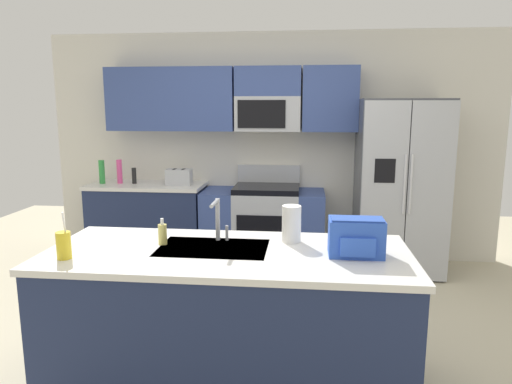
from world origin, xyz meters
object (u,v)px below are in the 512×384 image
(refrigerator, at_px, (400,187))
(bottle_pink, at_px, (119,172))
(range_oven, at_px, (263,225))
(paper_towel_roll, at_px, (291,224))
(sink_faucet, at_px, (218,216))
(soap_dispenser, at_px, (163,234))
(drink_cup_yellow, at_px, (64,245))
(backpack, at_px, (356,236))
(toaster, at_px, (179,177))
(bottle_green, at_px, (102,172))
(pepper_mill, at_px, (134,176))

(refrigerator, relative_size, bottle_pink, 6.78)
(range_oven, xyz_separation_m, paper_towel_roll, (0.38, -2.15, 0.58))
(sink_faucet, relative_size, soap_dispenser, 1.66)
(bottle_pink, xyz_separation_m, paper_towel_roll, (2.04, -2.15, -0.02))
(bottle_pink, xyz_separation_m, soap_dispenser, (1.22, -2.29, -0.07))
(drink_cup_yellow, height_order, backpack, drink_cup_yellow)
(range_oven, xyz_separation_m, sink_faucet, (-0.10, -2.19, 0.62))
(soap_dispenser, relative_size, backpack, 0.53)
(drink_cup_yellow, relative_size, backpack, 0.87)
(drink_cup_yellow, xyz_separation_m, soap_dispenser, (0.48, 0.34, -0.01))
(refrigerator, xyz_separation_m, drink_cup_yellow, (-2.39, -2.57, 0.06))
(backpack, bearing_deg, toaster, 126.18)
(toaster, distance_m, bottle_pink, 0.71)
(range_oven, height_order, refrigerator, refrigerator)
(bottle_pink, bearing_deg, bottle_green, -169.03)
(pepper_mill, height_order, sink_faucet, sink_faucet)
(toaster, xyz_separation_m, backpack, (1.72, -2.35, 0.03))
(range_oven, distance_m, bottle_green, 1.95)
(toaster, distance_m, pepper_mill, 0.54)
(pepper_mill, xyz_separation_m, bottle_green, (-0.36, -0.04, 0.04))
(pepper_mill, bearing_deg, bottle_pink, -179.19)
(range_oven, relative_size, sink_faucet, 4.82)
(toaster, height_order, sink_faucet, sink_faucet)
(bottle_green, bearing_deg, sink_faucet, -50.80)
(sink_faucet, xyz_separation_m, drink_cup_yellow, (-0.82, -0.44, -0.09))
(bottle_pink, bearing_deg, range_oven, 0.17)
(refrigerator, bearing_deg, pepper_mill, 178.65)
(refrigerator, relative_size, paper_towel_roll, 7.71)
(toaster, height_order, soap_dispenser, toaster)
(toaster, distance_m, backpack, 2.91)
(toaster, height_order, paper_towel_roll, paper_towel_roll)
(toaster, xyz_separation_m, pepper_mill, (-0.54, 0.05, -0.00))
(bottle_green, xyz_separation_m, drink_cup_yellow, (0.93, -2.60, -0.05))
(soap_dispenser, xyz_separation_m, paper_towel_roll, (0.82, 0.14, 0.05))
(pepper_mill, relative_size, paper_towel_roll, 0.75)
(drink_cup_yellow, bearing_deg, range_oven, 70.73)
(toaster, distance_m, drink_cup_yellow, 2.59)
(refrigerator, distance_m, bottle_green, 3.32)
(bottle_pink, bearing_deg, pepper_mill, 0.81)
(pepper_mill, relative_size, backpack, 0.57)
(range_oven, bearing_deg, paper_towel_roll, -80.04)
(range_oven, relative_size, toaster, 4.86)
(pepper_mill, height_order, backpack, backpack)
(range_oven, height_order, bottle_pink, bottle_pink)
(toaster, distance_m, sink_faucet, 2.31)
(toaster, height_order, pepper_mill, same)
(range_oven, xyz_separation_m, refrigerator, (1.47, -0.07, 0.48))
(bottle_green, xyz_separation_m, sink_faucet, (1.76, -2.15, 0.03))
(bottle_green, bearing_deg, paper_towel_roll, -43.39)
(bottle_green, relative_size, paper_towel_roll, 1.12)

